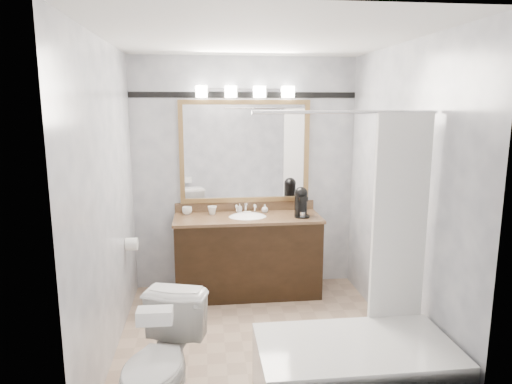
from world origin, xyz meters
TOP-DOWN VIEW (x-y plane):
  - room at (0.00, 0.00)m, footprint 2.42×2.62m
  - vanity at (0.00, 1.02)m, footprint 1.53×0.58m
  - mirror at (0.00, 1.28)m, footprint 1.40×0.04m
  - vanity_light_bar at (0.00, 1.23)m, footprint 1.02×0.14m
  - accent_stripe at (0.00, 1.29)m, footprint 2.40×0.01m
  - bathtub at (0.55, -0.90)m, footprint 1.30×0.75m
  - tp_roll at (-1.14, 0.66)m, footprint 0.11×0.12m
  - toilet at (-0.74, -0.92)m, footprint 0.63×0.85m
  - tissue_box at (-0.74, -1.12)m, footprint 0.20×0.11m
  - coffee_maker at (0.56, 0.97)m, footprint 0.16×0.20m
  - cup_left at (-0.63, 1.18)m, footprint 0.12×0.12m
  - cup_right at (-0.36, 1.15)m, footprint 0.12×0.12m
  - soap_bottle_a at (-0.07, 1.22)m, footprint 0.05×0.05m
  - soap_bottle_b at (0.20, 1.17)m, footprint 0.08×0.08m
  - soap_bar at (0.01, 1.13)m, footprint 0.08×0.05m

SIDE VIEW (x-z plane):
  - bathtub at x=0.55m, z-range -0.70..1.26m
  - toilet at x=-0.74m, z-range 0.00..0.77m
  - vanity at x=0.00m, z-range -0.04..0.93m
  - tp_roll at x=-1.14m, z-range 0.64..0.76m
  - tissue_box at x=-0.74m, z-range 0.77..0.86m
  - soap_bar at x=0.01m, z-range 0.85..0.87m
  - cup_left at x=-0.63m, z-range 0.85..0.93m
  - cup_right at x=-0.36m, z-range 0.85..0.94m
  - soap_bottle_b at x=0.20m, z-range 0.85..0.94m
  - soap_bottle_a at x=-0.07m, z-range 0.85..0.94m
  - coffee_maker at x=0.56m, z-range 0.85..1.16m
  - room at x=0.00m, z-range -0.01..2.51m
  - mirror at x=0.00m, z-range 0.95..2.05m
  - accent_stripe at x=0.00m, z-range 2.07..2.13m
  - vanity_light_bar at x=0.00m, z-range 2.07..2.19m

